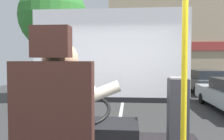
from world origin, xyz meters
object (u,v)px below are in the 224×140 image
at_px(parked_car_black, 184,76).
at_px(parked_car_charcoal, 205,81).
at_px(fare_box, 178,116).
at_px(steering_console, 92,138).
at_px(bus_driver, 63,114).
at_px(handrail_pole, 184,65).

bearing_deg(parked_car_black, parked_car_charcoal, -89.29).
relative_size(fare_box, parked_car_black, 0.21).
relative_size(steering_console, fare_box, 1.17).
xyz_separation_m(steering_console, fare_box, (1.03, 0.13, 0.25)).
distance_m(fare_box, parked_car_black, 15.83).
bearing_deg(steering_console, parked_car_black, 73.11).
relative_size(bus_driver, fare_box, 0.84).
height_order(fare_box, parked_car_black, fare_box).
relative_size(steering_console, handrail_pole, 0.50).
bearing_deg(parked_car_black, bus_driver, -105.81).
distance_m(steering_console, fare_box, 1.06).
xyz_separation_m(bus_driver, parked_car_black, (4.71, 16.63, -0.92)).
distance_m(handrail_pole, parked_car_charcoal, 12.30).
distance_m(steering_console, parked_car_charcoal, 11.75).
bearing_deg(bus_driver, steering_console, 90.00).
xyz_separation_m(fare_box, parked_car_charcoal, (3.74, 10.60, -0.56)).
bearing_deg(parked_car_charcoal, parked_car_black, 90.71).
xyz_separation_m(steering_console, handrail_pole, (0.86, -0.87, 0.89)).
xyz_separation_m(parked_car_charcoal, parked_car_black, (-0.06, 4.78, -0.05)).
distance_m(fare_box, parked_car_charcoal, 11.26).
relative_size(handrail_pole, parked_car_black, 0.50).
bearing_deg(bus_driver, fare_box, 50.75).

